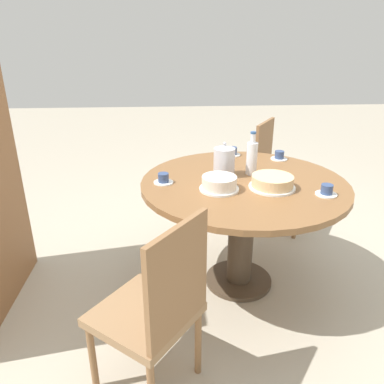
{
  "coord_description": "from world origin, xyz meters",
  "views": [
    {
      "loc": [
        -2.16,
        0.47,
        1.6
      ],
      "look_at": [
        0.0,
        0.33,
        0.69
      ],
      "focal_mm": 35.0,
      "sensor_mm": 36.0,
      "label": 1
    }
  ],
  "objects_px": {
    "cup_b": "(279,156)",
    "cup_a": "(232,152)",
    "cup_d": "(163,179)",
    "coffee_pot": "(224,161)",
    "water_bottle": "(252,157)",
    "chair_b": "(276,174)",
    "cake_main": "(272,182)",
    "cake_second": "(219,183)",
    "chair_a": "(155,308)",
    "cup_c": "(327,191)"
  },
  "relations": [
    {
      "from": "coffee_pot",
      "to": "cup_d",
      "type": "bearing_deg",
      "value": 105.12
    },
    {
      "from": "chair_a",
      "to": "cake_main",
      "type": "relative_size",
      "value": 3.37
    },
    {
      "from": "cup_a",
      "to": "cup_c",
      "type": "xyz_separation_m",
      "value": [
        -0.79,
        -0.41,
        0.0
      ]
    },
    {
      "from": "chair_b",
      "to": "water_bottle",
      "type": "relative_size",
      "value": 3.29
    },
    {
      "from": "cake_main",
      "to": "cup_b",
      "type": "distance_m",
      "value": 0.58
    },
    {
      "from": "cake_main",
      "to": "cup_a",
      "type": "xyz_separation_m",
      "value": [
        0.67,
        0.13,
        -0.01
      ]
    },
    {
      "from": "chair_a",
      "to": "chair_b",
      "type": "distance_m",
      "value": 1.96
    },
    {
      "from": "cake_second",
      "to": "cup_c",
      "type": "relative_size",
      "value": 1.93
    },
    {
      "from": "water_bottle",
      "to": "cup_c",
      "type": "bearing_deg",
      "value": -136.28
    },
    {
      "from": "chair_b",
      "to": "cake_main",
      "type": "xyz_separation_m",
      "value": [
        -0.99,
        0.32,
        0.31
      ]
    },
    {
      "from": "chair_b",
      "to": "cup_c",
      "type": "relative_size",
      "value": 7.64
    },
    {
      "from": "chair_b",
      "to": "cup_b",
      "type": "bearing_deg",
      "value": -163.52
    },
    {
      "from": "water_bottle",
      "to": "cup_d",
      "type": "xyz_separation_m",
      "value": [
        -0.13,
        0.57,
        -0.09
      ]
    },
    {
      "from": "cake_main",
      "to": "cup_c",
      "type": "height_order",
      "value": "cake_main"
    },
    {
      "from": "chair_b",
      "to": "cup_d",
      "type": "relative_size",
      "value": 7.64
    },
    {
      "from": "cup_a",
      "to": "cup_c",
      "type": "bearing_deg",
      "value": -152.68
    },
    {
      "from": "chair_a",
      "to": "cup_a",
      "type": "bearing_deg",
      "value": -164.69
    },
    {
      "from": "chair_b",
      "to": "cake_second",
      "type": "distance_m",
      "value": 1.23
    },
    {
      "from": "cake_second",
      "to": "cup_b",
      "type": "xyz_separation_m",
      "value": [
        0.55,
        -0.52,
        -0.01
      ]
    },
    {
      "from": "cup_c",
      "to": "cup_d",
      "type": "relative_size",
      "value": 1.0
    },
    {
      "from": "chair_b",
      "to": "cake_main",
      "type": "height_order",
      "value": "chair_b"
    },
    {
      "from": "cake_main",
      "to": "coffee_pot",
      "type": "bearing_deg",
      "value": 48.2
    },
    {
      "from": "cake_second",
      "to": "cup_b",
      "type": "distance_m",
      "value": 0.76
    },
    {
      "from": "cake_second",
      "to": "cup_b",
      "type": "relative_size",
      "value": 1.93
    },
    {
      "from": "water_bottle",
      "to": "cup_b",
      "type": "distance_m",
      "value": 0.41
    },
    {
      "from": "cup_b",
      "to": "chair_b",
      "type": "bearing_deg",
      "value": -16.04
    },
    {
      "from": "chair_a",
      "to": "cup_a",
      "type": "relative_size",
      "value": 7.64
    },
    {
      "from": "chair_a",
      "to": "cup_d",
      "type": "xyz_separation_m",
      "value": [
        0.82,
        -0.04,
        0.3
      ]
    },
    {
      "from": "cake_main",
      "to": "cake_second",
      "type": "distance_m",
      "value": 0.32
    },
    {
      "from": "cup_c",
      "to": "cup_d",
      "type": "bearing_deg",
      "value": 75.08
    },
    {
      "from": "chair_a",
      "to": "cup_c",
      "type": "distance_m",
      "value": 1.16
    },
    {
      "from": "cake_main",
      "to": "chair_b",
      "type": "bearing_deg",
      "value": -18.23
    },
    {
      "from": "cake_main",
      "to": "cup_d",
      "type": "height_order",
      "value": "cake_main"
    },
    {
      "from": "cake_main",
      "to": "cake_second",
      "type": "relative_size",
      "value": 1.18
    },
    {
      "from": "cup_a",
      "to": "chair_a",
      "type": "bearing_deg",
      "value": 157.66
    },
    {
      "from": "cake_second",
      "to": "cup_a",
      "type": "relative_size",
      "value": 1.93
    },
    {
      "from": "cake_main",
      "to": "cake_second",
      "type": "height_order",
      "value": "cake_second"
    },
    {
      "from": "cake_main",
      "to": "cup_a",
      "type": "distance_m",
      "value": 0.68
    },
    {
      "from": "chair_a",
      "to": "cup_d",
      "type": "height_order",
      "value": "chair_a"
    },
    {
      "from": "coffee_pot",
      "to": "water_bottle",
      "type": "height_order",
      "value": "water_bottle"
    },
    {
      "from": "water_bottle",
      "to": "cup_d",
      "type": "height_order",
      "value": "water_bottle"
    },
    {
      "from": "cup_b",
      "to": "cup_a",
      "type": "bearing_deg",
      "value": 69.21
    },
    {
      "from": "water_bottle",
      "to": "cup_a",
      "type": "relative_size",
      "value": 2.32
    },
    {
      "from": "water_bottle",
      "to": "cup_c",
      "type": "height_order",
      "value": "water_bottle"
    },
    {
      "from": "coffee_pot",
      "to": "cake_second",
      "type": "relative_size",
      "value": 0.96
    },
    {
      "from": "cake_second",
      "to": "cup_a",
      "type": "distance_m",
      "value": 0.7
    },
    {
      "from": "cup_b",
      "to": "cup_d",
      "type": "bearing_deg",
      "value": 116.52
    },
    {
      "from": "cake_main",
      "to": "cup_b",
      "type": "xyz_separation_m",
      "value": [
        0.55,
        -0.2,
        -0.01
      ]
    },
    {
      "from": "cup_d",
      "to": "cup_a",
      "type": "bearing_deg",
      "value": -43.61
    },
    {
      "from": "cup_b",
      "to": "cup_d",
      "type": "distance_m",
      "value": 0.94
    }
  ]
}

